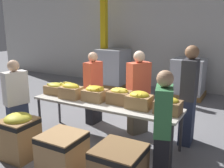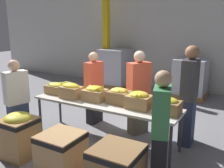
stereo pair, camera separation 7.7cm
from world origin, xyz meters
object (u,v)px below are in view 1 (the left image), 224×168
donation_bin_0 (19,134)px  support_pillar (104,27)px  volunteer_0 (93,88)px  banana_box_5 (168,105)px  sorting_table (104,105)px  volunteer_1 (17,102)px  pallet_stack_1 (188,78)px  donation_bin_1 (63,152)px  pallet_stack_0 (113,68)px  banana_box_0 (56,88)px  banana_box_1 (71,91)px  volunteer_2 (138,93)px  banana_box_2 (95,93)px  volunteer_4 (189,96)px  banana_box_3 (119,96)px  donation_bin_2 (119,168)px  banana_box_4 (139,100)px  volunteer_3 (162,131)px

donation_bin_0 → support_pillar: bearing=105.3°
volunteer_0 → donation_bin_0: size_ratio=2.07×
banana_box_5 → sorting_table: bearing=-179.2°
volunteer_1 → pallet_stack_1: (2.06, 4.46, -0.20)m
donation_bin_1 → pallet_stack_0: bearing=110.6°
volunteer_1 → support_pillar: support_pillar is taller
banana_box_0 → banana_box_1: (0.46, -0.10, 0.03)m
sorting_table → volunteer_0: (-0.67, 0.67, 0.07)m
volunteer_2 → support_pillar: (-2.63, 3.16, 1.19)m
sorting_table → banana_box_1: (-0.69, -0.07, 0.20)m
volunteer_1 → support_pillar: 4.80m
banana_box_2 → pallet_stack_0: pallet_stack_0 is taller
donation_bin_1 → banana_box_1: bearing=121.7°
banana_box_1 → support_pillar: size_ratio=0.11×
volunteer_2 → volunteer_4: volunteer_4 is taller
volunteer_4 → pallet_stack_0: bearing=-136.5°
volunteer_4 → banana_box_1: bearing=-72.4°
banana_box_0 → pallet_stack_1: bearing=63.7°
banana_box_3 → donation_bin_2: size_ratio=0.63×
donation_bin_1 → pallet_stack_1: (0.69, 4.86, 0.23)m
pallet_stack_1 → banana_box_4: bearing=-90.1°
banana_box_2 → banana_box_4: (0.88, -0.01, 0.01)m
volunteer_0 → pallet_stack_1: size_ratio=1.37×
sorting_table → banana_box_2: banana_box_2 is taller
banana_box_4 → volunteer_4: (0.66, 0.66, -0.02)m
banana_box_3 → donation_bin_0: 1.76m
banana_box_0 → volunteer_3: volunteer_3 is taller
donation_bin_2 → banana_box_5: bearing=77.6°
banana_box_3 → banana_box_5: 0.90m
banana_box_2 → donation_bin_2: (1.10, -1.18, -0.55)m
donation_bin_1 → donation_bin_2: (0.91, -0.00, 0.01)m
volunteer_2 → volunteer_3: size_ratio=1.04×
banana_box_0 → banana_box_4: bearing=-0.6°
banana_box_3 → volunteer_4: size_ratio=0.22×
donation_bin_2 → support_pillar: size_ratio=0.15×
banana_box_1 → volunteer_2: size_ratio=0.26×
banana_box_4 → pallet_stack_1: size_ratio=0.36×
banana_box_2 → donation_bin_0: (-0.69, -1.18, -0.49)m
banana_box_3 → pallet_stack_1: size_ratio=0.34×
donation_bin_1 → pallet_stack_1: bearing=81.9°
sorting_table → pallet_stack_1: size_ratio=2.43×
volunteer_3 → donation_bin_0: bearing=84.5°
support_pillar → banana_box_3: bearing=-56.0°
banana_box_1 → banana_box_5: banana_box_1 is taller
sorting_table → pallet_stack_1: (0.67, 3.71, -0.14)m
support_pillar → pallet_stack_1: size_ratio=3.54×
donation_bin_2 → pallet_stack_0: pallet_stack_0 is taller
volunteer_3 → volunteer_4: size_ratio=0.89×
pallet_stack_0 → banana_box_3: bearing=-59.9°
support_pillar → sorting_table: bearing=-59.4°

